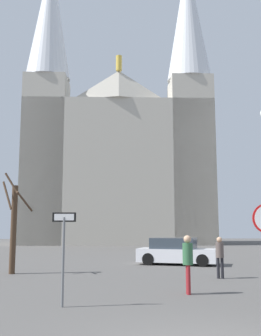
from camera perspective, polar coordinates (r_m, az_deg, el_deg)
The scene contains 6 objects.
cathedral at distance 48.37m, azimuth -1.70°, elevation 3.01°, with size 22.17×11.56×36.11m.
one_way_arrow_sign at distance 10.85m, azimuth -9.56°, elevation -11.05°, with size 0.63×0.09×2.43m.
bare_tree at distance 18.63m, azimuth -16.36°, elevation -7.84°, with size 1.38×1.07×4.43m.
parked_car_near_white at distance 22.34m, azimuth 6.58°, elevation -11.83°, with size 4.58×3.14×1.43m.
pedestrian_walking at distance 12.81m, azimuth 8.19°, elevation -12.61°, with size 0.32×0.32×1.79m.
pedestrian_standing at distance 16.77m, azimuth 12.64°, elevation -11.80°, with size 0.32×0.32×1.64m.
Camera 1 is at (-1.77, -6.61, 2.08)m, focal length 42.66 mm.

